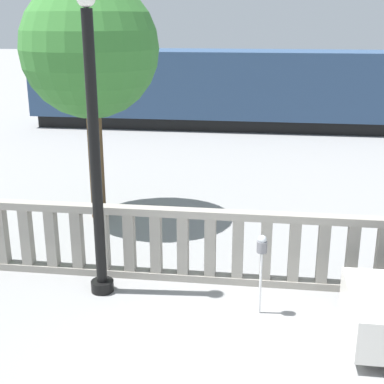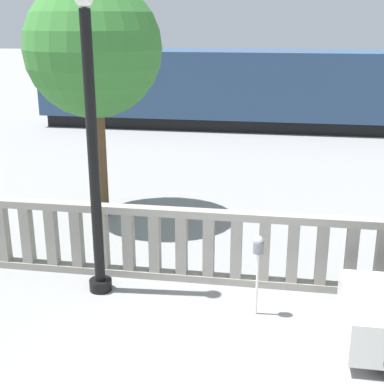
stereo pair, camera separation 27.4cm
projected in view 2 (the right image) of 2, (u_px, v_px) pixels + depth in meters
ground_plane at (218, 377)px, 7.36m from camera, size 160.00×160.00×0.00m
balustrade at (236, 249)px, 9.74m from camera, size 15.76×0.24×1.41m
lamppost at (93, 159)px, 8.97m from camera, size 0.41×0.41×5.15m
parking_meter at (258, 252)px, 8.59m from camera, size 0.17×0.17×1.40m
train_near at (318, 89)px, 23.24m from camera, size 24.18×3.01×3.99m
tree_left at (93, 50)px, 12.16m from camera, size 3.15×3.15×5.63m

